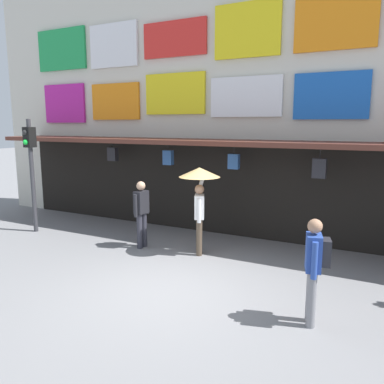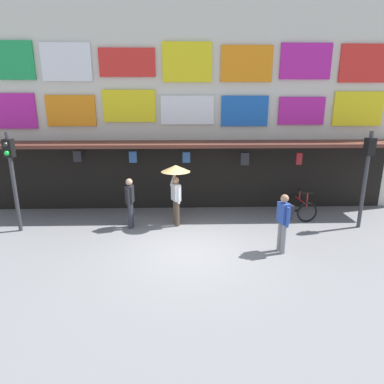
% 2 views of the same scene
% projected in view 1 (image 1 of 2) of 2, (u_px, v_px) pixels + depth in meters
% --- Properties ---
extents(ground_plane, '(80.00, 80.00, 0.00)m').
position_uv_depth(ground_plane, '(170.00, 291.00, 7.24)').
color(ground_plane, slate).
extents(shopfront, '(18.00, 2.60, 8.00)m').
position_uv_depth(shopfront, '(253.00, 90.00, 10.55)').
color(shopfront, beige).
rests_on(shopfront, ground).
extents(traffic_light_near, '(0.29, 0.33, 3.20)m').
position_uv_depth(traffic_light_near, '(31.00, 157.00, 10.84)').
color(traffic_light_near, '#38383D').
rests_on(traffic_light_near, ground).
extents(pedestrian_in_green, '(0.42, 0.52, 1.68)m').
position_uv_depth(pedestrian_in_green, '(315.00, 264.00, 5.86)').
color(pedestrian_in_green, gray).
rests_on(pedestrian_in_green, ground).
extents(pedestrian_in_blue, '(0.25, 0.53, 1.68)m').
position_uv_depth(pedestrian_in_blue, '(141.00, 211.00, 9.60)').
color(pedestrian_in_blue, '#2D2D38').
rests_on(pedestrian_in_blue, ground).
extents(pedestrian_with_umbrella, '(0.96, 0.96, 2.08)m').
position_uv_depth(pedestrian_with_umbrella, '(199.00, 186.00, 8.97)').
color(pedestrian_with_umbrella, brown).
rests_on(pedestrian_with_umbrella, ground).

